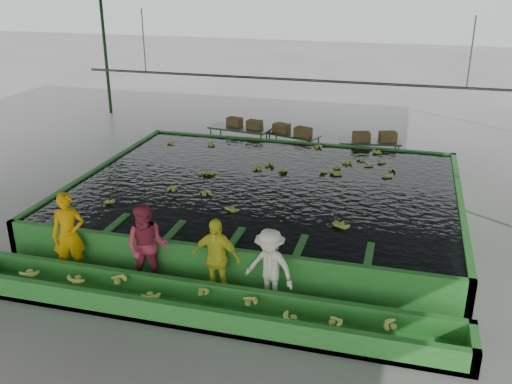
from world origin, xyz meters
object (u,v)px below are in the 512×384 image
(packing_table_left, at_px, (240,141))
(packing_table_right, at_px, (369,154))
(packing_table_mid, at_px, (292,146))
(sorting_trough, at_px, (199,305))
(box_stack_mid, at_px, (292,134))
(worker_c, at_px, (216,258))
(flotation_tank, at_px, (266,198))
(box_stack_right, at_px, (374,141))
(box_stack_left, at_px, (244,127))
(worker_b, at_px, (147,247))
(worker_d, at_px, (270,268))
(worker_a, at_px, (69,235))

(packing_table_left, relative_size, packing_table_right, 1.08)
(packing_table_left, xyz_separation_m, packing_table_mid, (1.86, 0.10, -0.06))
(packing_table_left, xyz_separation_m, packing_table_right, (4.53, -0.21, -0.03))
(sorting_trough, distance_m, box_stack_mid, 10.01)
(worker_c, bearing_deg, packing_table_mid, 94.40)
(flotation_tank, relative_size, sorting_trough, 1.00)
(box_stack_mid, relative_size, box_stack_right, 1.00)
(worker_c, relative_size, box_stack_right, 1.21)
(worker_c, xyz_separation_m, box_stack_left, (-2.14, 9.25, 0.12))
(box_stack_mid, bearing_deg, box_stack_right, -5.41)
(worker_b, height_order, worker_d, worker_b)
(packing_table_mid, xyz_separation_m, box_stack_right, (2.81, -0.34, 0.48))
(worker_b, bearing_deg, packing_table_left, 85.56)
(sorting_trough, relative_size, packing_table_left, 4.65)
(box_stack_right, bearing_deg, worker_b, -113.51)
(worker_a, xyz_separation_m, worker_b, (1.80, 0.00, -0.03))
(packing_table_right, distance_m, box_stack_right, 0.48)
(worker_b, xyz_separation_m, packing_table_mid, (1.06, 9.26, -0.48))
(flotation_tank, xyz_separation_m, packing_table_right, (2.33, 4.65, 0.00))
(packing_table_left, height_order, packing_table_right, packing_table_left)
(flotation_tank, relative_size, worker_a, 5.31)
(flotation_tank, height_order, box_stack_right, box_stack_right)
(worker_b, bearing_deg, sorting_trough, -39.11)
(packing_table_mid, bearing_deg, packing_table_left, -176.88)
(flotation_tank, distance_m, sorting_trough, 5.10)
(sorting_trough, distance_m, packing_table_right, 10.02)
(flotation_tank, xyz_separation_m, worker_d, (1.18, -4.30, 0.36))
(worker_c, distance_m, packing_table_left, 9.44)
(worker_d, height_order, box_stack_left, worker_d)
(worker_d, bearing_deg, box_stack_right, 98.34)
(worker_d, xyz_separation_m, box_stack_left, (-3.24, 9.25, 0.17))
(flotation_tank, xyz_separation_m, box_stack_right, (2.48, 4.62, 0.46))
(flotation_tank, height_order, box_stack_left, box_stack_left)
(sorting_trough, xyz_separation_m, worker_a, (-3.21, 0.80, 0.69))
(flotation_tank, height_order, worker_a, worker_a)
(sorting_trough, relative_size, worker_b, 5.50)
(box_stack_mid, bearing_deg, packing_table_mid, 95.09)
(packing_table_right, height_order, box_stack_mid, box_stack_mid)
(packing_table_left, height_order, packing_table_mid, packing_table_left)
(worker_c, relative_size, packing_table_right, 0.86)
(worker_b, distance_m, worker_d, 2.59)
(box_stack_mid, bearing_deg, sorting_trough, -88.10)
(worker_c, distance_m, box_stack_left, 9.50)
(box_stack_right, bearing_deg, box_stack_left, 175.77)
(worker_a, height_order, packing_table_right, worker_a)
(sorting_trough, distance_m, worker_a, 3.38)
(sorting_trough, bearing_deg, packing_table_mid, 91.92)
(sorting_trough, relative_size, worker_a, 5.31)
(packing_table_mid, bearing_deg, flotation_tank, -86.11)
(worker_a, xyz_separation_m, packing_table_right, (5.54, 8.95, -0.49))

